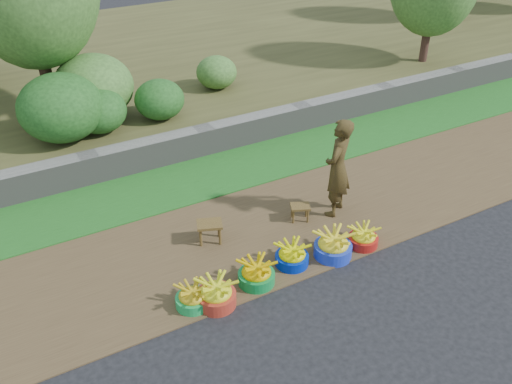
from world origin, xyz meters
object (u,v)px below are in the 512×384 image
basin_f (363,238)px  stool_left (210,227)px  basin_b (216,294)px  stool_right (300,209)px  basin_a (193,297)px  vendor_woman (338,168)px  basin_d (292,256)px  basin_e (333,246)px  basin_c (256,274)px

basin_f → stool_left: 2.30m
basin_b → stool_right: bearing=28.3°
basin_a → vendor_woman: vendor_woman is taller
basin_a → stool_right: (2.30, 0.97, 0.08)m
basin_b → basin_d: basin_b is taller
stool_left → basin_b: bearing=-112.2°
basin_d → stool_left: bearing=126.2°
basin_f → stool_left: bearing=148.2°
basin_e → stool_left: bearing=139.8°
basin_c → basin_d: bearing=9.2°
basin_e → stool_right: (0.08, 1.00, 0.05)m
basin_a → basin_b: size_ratio=0.85×
basin_d → stool_right: bearing=51.0°
basin_c → basin_e: bearing=-0.9°
basin_c → stool_left: size_ratio=1.12×
basin_a → stool_right: size_ratio=1.21×
basin_c → basin_f: (1.81, -0.04, -0.02)m
basin_b → basin_d: size_ratio=1.09×
basin_c → stool_right: (1.35, 0.98, 0.06)m
stool_right → vendor_woman: 0.87m
basin_a → basin_f: bearing=-1.2°
basin_c → basin_a: bearing=179.0°
basin_c → basin_f: size_ratio=1.13×
basin_b → vendor_woman: (2.63, 1.00, 0.66)m
basin_d → basin_a: bearing=-176.8°
basin_a → basin_e: size_ratio=0.81×
basin_b → basin_e: (1.93, 0.08, 0.01)m
basin_a → vendor_woman: size_ratio=0.27×
basin_f → vendor_woman: vendor_woman is taller
stool_left → vendor_woman: (2.11, -0.27, 0.56)m
basin_a → basin_d: size_ratio=0.93×
basin_b → stool_left: (0.52, 1.27, 0.11)m
basin_e → stool_right: basin_e is taller
basin_b → stool_right: basin_b is taller
stool_right → vendor_woman: size_ratio=0.23×
basin_f → vendor_woman: (0.16, 0.94, 0.69)m
basin_b → basin_d: (1.30, 0.20, -0.02)m
basin_e → stool_left: 1.85m
basin_d → basin_c: bearing=-170.8°
basin_f → basin_e: bearing=177.8°
basin_a → basin_e: 2.22m
basin_b → basin_a: bearing=157.9°
basin_b → stool_left: size_ratio=1.16×
basin_d → vendor_woman: (1.33, 0.80, 0.68)m
basin_b → basin_f: basin_b is taller
basin_a → basin_c: size_ratio=0.89×
vendor_woman → stool_right: bearing=-42.6°
stool_right → basin_f: bearing=-65.9°
stool_right → vendor_woman: bearing=-7.7°
basin_e → stool_left: (-1.41, 1.19, 0.10)m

